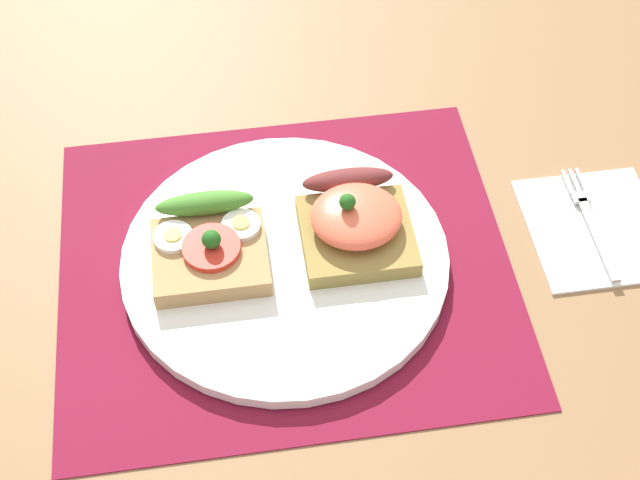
# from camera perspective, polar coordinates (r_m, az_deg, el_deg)

# --- Properties ---
(ground_plane) EXTENTS (1.20, 0.90, 0.03)m
(ground_plane) POSITION_cam_1_polar(r_m,az_deg,el_deg) (0.79, -2.14, -2.30)
(ground_plane) COLOR olive
(placemat) EXTENTS (0.38, 0.34, 0.00)m
(placemat) POSITION_cam_1_polar(r_m,az_deg,el_deg) (0.78, -2.18, -1.55)
(placemat) COLOR maroon
(placemat) RESTS_ON ground_plane
(plate) EXTENTS (0.28, 0.28, 0.01)m
(plate) POSITION_cam_1_polar(r_m,az_deg,el_deg) (0.77, -2.20, -1.22)
(plate) COLOR white
(plate) RESTS_ON placemat
(sandwich_egg_tomato) EXTENTS (0.10, 0.10, 0.04)m
(sandwich_egg_tomato) POSITION_cam_1_polar(r_m,az_deg,el_deg) (0.76, -6.96, -0.41)
(sandwich_egg_tomato) COLOR tan
(sandwich_egg_tomato) RESTS_ON plate
(sandwich_salmon) EXTENTS (0.09, 0.10, 0.05)m
(sandwich_salmon) POSITION_cam_1_polar(r_m,az_deg,el_deg) (0.77, 2.24, 1.19)
(sandwich_salmon) COLOR olive
(sandwich_salmon) RESTS_ON plate
(napkin) EXTENTS (0.12, 0.13, 0.01)m
(napkin) POSITION_cam_1_polar(r_m,az_deg,el_deg) (0.84, 16.82, 0.89)
(napkin) COLOR white
(napkin) RESTS_ON ground_plane
(fork) EXTENTS (0.02, 0.13, 0.00)m
(fork) POSITION_cam_1_polar(r_m,az_deg,el_deg) (0.84, 16.58, 1.29)
(fork) COLOR #B7B7BC
(fork) RESTS_ON napkin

